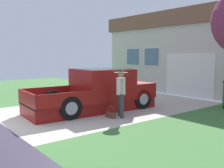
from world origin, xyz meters
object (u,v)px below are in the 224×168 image
object	(u,v)px
pickup_truck	(100,91)
house_with_garage	(204,52)
handbag	(111,114)
person_with_hat	(121,89)

from	to	relation	value
pickup_truck	house_with_garage	xyz separation A→B (m)	(-0.86, 8.73, 1.61)
handbag	house_with_garage	bearing A→B (deg)	103.45
pickup_truck	house_with_garage	size ratio (longest dim) A/B	0.48
pickup_truck	person_with_hat	world-z (taller)	person_with_hat
house_with_garage	person_with_hat	bearing A→B (deg)	-75.21
pickup_truck	house_with_garage	distance (m)	8.92
pickup_truck	person_with_hat	xyz separation A→B (m)	(1.50, -0.21, 0.27)
person_with_hat	handbag	size ratio (longest dim) A/B	4.09
pickup_truck	house_with_garage	world-z (taller)	house_with_garage
handbag	house_with_garage	size ratio (longest dim) A/B	0.04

